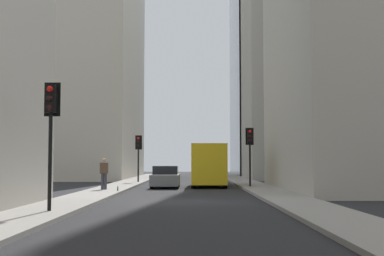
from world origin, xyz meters
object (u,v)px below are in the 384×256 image
traffic_light_midblock (138,148)px  discarded_bottle (118,189)px  delivery_truck (208,165)px  pedestrian (104,172)px  hatchback_grey (166,178)px  traffic_light_foreground (51,116)px  traffic_light_far_junction (250,143)px

traffic_light_midblock → discarded_bottle: 13.08m
delivery_truck → pedestrian: (-6.07, 6.03, -0.36)m
hatchback_grey → pedestrian: pedestrian is taller
discarded_bottle → traffic_light_foreground: bearing=177.2°
traffic_light_foreground → traffic_light_midblock: traffic_light_foreground is taller
traffic_light_midblock → discarded_bottle: (-12.83, -0.25, -2.54)m
delivery_truck → traffic_light_far_junction: (-2.16, -2.62, 1.41)m
delivery_truck → pedestrian: 8.56m
hatchback_grey → pedestrian: bearing=145.2°
hatchback_grey → traffic_light_midblock: bearing=20.4°
traffic_light_far_junction → pedestrian: size_ratio=2.12×
traffic_light_midblock → traffic_light_far_junction: size_ratio=0.97×
hatchback_grey → delivery_truck: bearing=-62.9°
traffic_light_midblock → pedestrian: bearing=176.2°
delivery_truck → traffic_light_foreground: (-18.96, 5.57, 1.70)m
hatchback_grey → discarded_bottle: hatchback_grey is taller
traffic_light_midblock → discarded_bottle: bearing=-178.9°
traffic_light_far_junction → traffic_light_midblock: bearing=47.0°
hatchback_grey → pedestrian: (-4.64, 3.23, 0.44)m
traffic_light_foreground → discarded_bottle: 11.72m
hatchback_grey → traffic_light_foreground: size_ratio=1.05×
pedestrian → delivery_truck: bearing=-44.8°
traffic_light_foreground → discarded_bottle: size_ratio=15.23×
traffic_light_foreground → hatchback_grey: bearing=-9.0°
discarded_bottle → hatchback_grey: bearing=-19.7°
pedestrian → discarded_bottle: (-1.56, -1.00, -0.85)m
hatchback_grey → traffic_light_far_junction: size_ratio=1.15×
traffic_light_midblock → delivery_truck: bearing=-134.6°
traffic_light_foreground → pedestrian: (12.89, 0.45, -2.06)m
traffic_light_far_junction → pedestrian: bearing=114.3°
delivery_truck → pedestrian: size_ratio=3.68×
hatchback_grey → traffic_light_midblock: (6.63, 2.47, 2.13)m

